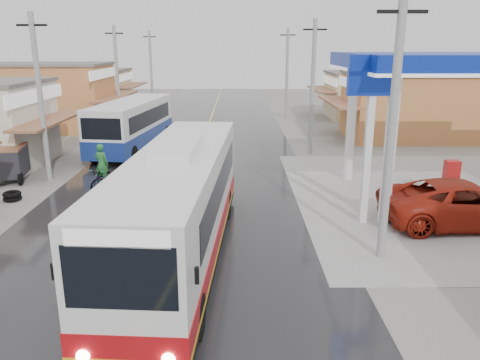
{
  "coord_description": "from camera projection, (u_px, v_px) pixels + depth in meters",
  "views": [
    {
      "loc": [
        2.43,
        -13.64,
        6.5
      ],
      "look_at": [
        2.54,
        3.29,
        1.62
      ],
      "focal_mm": 35.0,
      "sensor_mm": 36.0,
      "label": 1
    }
  ],
  "objects": [
    {
      "name": "shopfronts_left",
      "position": [
        13.0,
        144.0,
        32.11
      ],
      "size": [
        11.0,
        44.0,
        5.2
      ],
      "primitive_type": null,
      "color": "#C7B089",
      "rests_on": "ground"
    },
    {
      "name": "utility_poles_left",
      "position": [
        91.0,
        150.0,
        30.22
      ],
      "size": [
        1.6,
        50.0,
        8.0
      ],
      "primitive_type": null,
      "color": "gray",
      "rests_on": "ground"
    },
    {
      "name": "tyre_stack",
      "position": [
        12.0,
        196.0,
        20.31
      ],
      "size": [
        0.77,
        0.77,
        0.4
      ],
      "color": "black",
      "rests_on": "ground"
    },
    {
      "name": "coach_bus",
      "position": [
        180.0,
        204.0,
        14.38
      ],
      "size": [
        3.41,
        12.04,
        3.72
      ],
      "rotation": [
        0.0,
        0.0,
        -0.07
      ],
      "color": "silver",
      "rests_on": "road"
    },
    {
      "name": "ground",
      "position": [
        161.0,
        257.0,
        14.89
      ],
      "size": [
        120.0,
        120.0,
        0.0
      ],
      "primitive_type": "plane",
      "color": "slate",
      "rests_on": "ground"
    },
    {
      "name": "jeepney",
      "position": [
        464.0,
        203.0,
        17.37
      ],
      "size": [
        6.2,
        2.97,
        1.7
      ],
      "primitive_type": "imported",
      "rotation": [
        0.0,
        0.0,
        1.59
      ],
      "color": "maroon",
      "rests_on": "ground"
    },
    {
      "name": "tricycle_near",
      "position": [
        10.0,
        161.0,
        23.05
      ],
      "size": [
        1.89,
        2.33,
        1.75
      ],
      "rotation": [
        0.0,
        0.0,
        0.19
      ],
      "color": "#26262D",
      "rests_on": "ground"
    },
    {
      "name": "road",
      "position": [
        198.0,
        153.0,
        29.3
      ],
      "size": [
        12.0,
        90.0,
        0.02
      ],
      "primitive_type": "cube",
      "color": "black",
      "rests_on": "ground"
    },
    {
      "name": "cyclist",
      "position": [
        104.0,
        175.0,
        21.5
      ],
      "size": [
        1.36,
        2.23,
        2.27
      ],
      "rotation": [
        0.0,
        0.0,
        -0.32
      ],
      "color": "black",
      "rests_on": "ground"
    },
    {
      "name": "second_bus",
      "position": [
        132.0,
        125.0,
        29.48
      ],
      "size": [
        3.78,
        9.75,
        3.15
      ],
      "rotation": [
        0.0,
        0.0,
        -0.13
      ],
      "color": "silver",
      "rests_on": "road"
    },
    {
      "name": "centre_line",
      "position": [
        198.0,
        153.0,
        29.3
      ],
      "size": [
        0.15,
        90.0,
        0.01
      ],
      "primitive_type": "cube",
      "color": "#D8CC4C",
      "rests_on": "road"
    },
    {
      "name": "utility_poles_right",
      "position": [
        310.0,
        153.0,
        29.35
      ],
      "size": [
        1.6,
        36.0,
        8.0
      ],
      "primitive_type": null,
      "color": "gray",
      "rests_on": "ground"
    },
    {
      "name": "shopfronts_right",
      "position": [
        458.0,
        165.0,
        26.51
      ],
      "size": [
        11.0,
        44.0,
        4.8
      ],
      "primitive_type": null,
      "color": "beige",
      "rests_on": "ground"
    }
  ]
}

